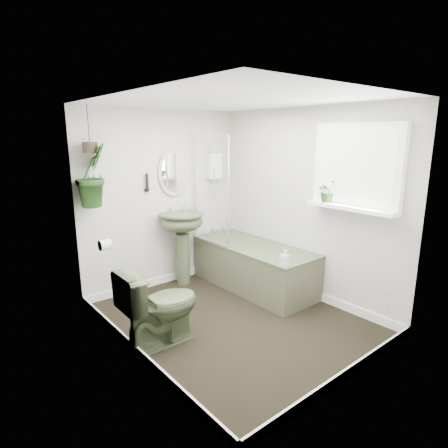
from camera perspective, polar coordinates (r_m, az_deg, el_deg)
floor at (r=4.26m, az=1.32°, el=-14.38°), size 2.30×2.80×0.02m
ceiling at (r=3.78m, az=1.52°, el=18.47°), size 2.30×2.80×0.02m
wall_back at (r=4.99m, az=-9.25°, el=3.71°), size 2.30×0.02×2.30m
wall_front at (r=2.97m, az=19.51°, el=-3.51°), size 2.30×0.02×2.30m
wall_left at (r=3.24m, az=-14.31°, el=-1.78°), size 0.02×2.80×2.30m
wall_right at (r=4.69m, az=12.23°, el=2.95°), size 0.02×2.80×2.30m
skirting at (r=4.23m, az=1.33°, el=-13.66°), size 2.30×2.80×0.10m
bathtub at (r=4.97m, az=4.59°, el=-6.45°), size 0.72×1.72×0.58m
bath_screen at (r=4.88m, az=-2.01°, el=5.21°), size 0.04×0.72×1.40m
shower_box at (r=5.33m, az=-1.50°, el=8.82°), size 0.20×0.10×0.35m
oval_mirror at (r=4.99m, az=-7.64°, el=7.82°), size 0.46×0.03×0.62m
wall_sconce at (r=4.79m, az=-11.62°, el=6.24°), size 0.04×0.04×0.22m
toilet_roll_holder at (r=3.95m, az=-17.68°, el=-3.04°), size 0.11×0.11×0.11m
window_recess at (r=4.17m, az=19.57°, el=8.16°), size 0.08×1.00×0.90m
window_sill at (r=4.16m, az=18.61°, el=2.38°), size 0.18×1.00×0.04m
window_blinds at (r=4.13m, az=19.24°, el=8.15°), size 0.01×0.86×0.76m
toilet at (r=3.70m, az=-9.71°, el=-12.17°), size 0.77×0.45×0.78m
pedestal_sink at (r=5.05m, az=-6.31°, el=-3.74°), size 0.59×0.50×0.99m
sill_plant at (r=4.31m, az=15.46°, el=4.87°), size 0.26×0.24×0.24m
hanging_plant at (r=4.38m, az=-19.44°, el=7.08°), size 0.49×0.46×0.71m
soap_bottle at (r=4.15m, az=9.24°, el=-5.10°), size 0.08×0.09×0.18m
hanging_pot at (r=4.37m, az=-19.74°, el=10.91°), size 0.16×0.16×0.12m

